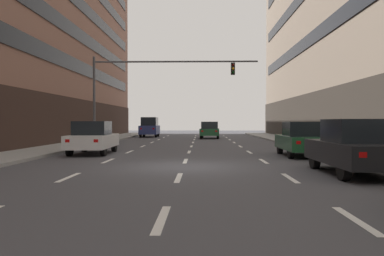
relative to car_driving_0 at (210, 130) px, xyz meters
name	(u,v)px	position (x,y,z in m)	size (l,w,h in m)	color
ground_plane	(183,166)	(-1.49, -24.74, -0.82)	(120.00, 120.00, 0.00)	#424247
lane_stripe_l1_s3	(69,177)	(-4.77, -27.74, -0.81)	(0.16, 2.00, 0.01)	silver
lane_stripe_l1_s4	(108,161)	(-4.77, -22.74, -0.81)	(0.16, 2.00, 0.01)	silver
lane_stripe_l1_s5	(129,152)	(-4.77, -17.74, -0.81)	(0.16, 2.00, 0.01)	silver
lane_stripe_l1_s6	(143,146)	(-4.77, -12.74, -0.81)	(0.16, 2.00, 0.01)	silver
lane_stripe_l1_s7	(152,142)	(-4.77, -7.74, -0.81)	(0.16, 2.00, 0.01)	silver
lane_stripe_l1_s8	(159,140)	(-4.77, -2.74, -0.81)	(0.16, 2.00, 0.01)	silver
lane_stripe_l1_s9	(164,137)	(-4.77, 2.26, -0.81)	(0.16, 2.00, 0.01)	silver
lane_stripe_l1_s10	(168,136)	(-4.77, 7.26, -0.81)	(0.16, 2.00, 0.01)	silver
lane_stripe_l2_s2	(162,219)	(-1.49, -32.74, -0.81)	(0.16, 2.00, 0.01)	silver
lane_stripe_l2_s3	(179,178)	(-1.49, -27.74, -0.81)	(0.16, 2.00, 0.01)	silver
lane_stripe_l2_s4	(185,161)	(-1.49, -22.74, -0.81)	(0.16, 2.00, 0.01)	silver
lane_stripe_l2_s5	(189,152)	(-1.49, -17.74, -0.81)	(0.16, 2.00, 0.01)	silver
lane_stripe_l2_s6	(191,146)	(-1.49, -12.74, -0.81)	(0.16, 2.00, 0.01)	silver
lane_stripe_l2_s7	(193,142)	(-1.49, -7.74, -0.81)	(0.16, 2.00, 0.01)	silver
lane_stripe_l2_s8	(194,140)	(-1.49, -2.74, -0.81)	(0.16, 2.00, 0.01)	silver
lane_stripe_l2_s9	(195,137)	(-1.49, 2.26, -0.81)	(0.16, 2.00, 0.01)	silver
lane_stripe_l2_s10	(196,136)	(-1.49, 7.26, -0.81)	(0.16, 2.00, 0.01)	silver
lane_stripe_l3_s2	(356,220)	(1.79, -32.74, -0.81)	(0.16, 2.00, 0.01)	silver
lane_stripe_l3_s3	(290,178)	(1.79, -27.74, -0.81)	(0.16, 2.00, 0.01)	silver
lane_stripe_l3_s4	(264,161)	(1.79, -22.74, -0.81)	(0.16, 2.00, 0.01)	silver
lane_stripe_l3_s5	(249,152)	(1.79, -17.74, -0.81)	(0.16, 2.00, 0.01)	silver
lane_stripe_l3_s6	(240,146)	(1.79, -12.74, -0.81)	(0.16, 2.00, 0.01)	silver
lane_stripe_l3_s7	(234,142)	(1.79, -7.74, -0.81)	(0.16, 2.00, 0.01)	silver
lane_stripe_l3_s8	(230,140)	(1.79, -2.74, -0.81)	(0.16, 2.00, 0.01)	silver
lane_stripe_l3_s9	(226,137)	(1.79, 2.26, -0.81)	(0.16, 2.00, 0.01)	silver
lane_stripe_l3_s10	(224,136)	(1.79, 7.26, -0.81)	(0.16, 2.00, 0.01)	silver
car_driving_0	(210,130)	(0.00, 0.00, 0.00)	(2.03, 4.50, 1.66)	black
car_driving_1	(150,127)	(-6.44, 3.60, 0.24)	(1.90, 4.43, 2.13)	black
car_driving_2	(93,138)	(-6.40, -19.13, 0.01)	(2.02, 4.54, 1.68)	black
car_parked_1	(355,147)	(4.02, -26.87, 0.04)	(1.96, 4.65, 1.74)	black
car_parked_2	(302,139)	(4.02, -20.24, 0.00)	(1.93, 4.46, 1.66)	black
traffic_signal_0	(148,80)	(-4.64, -11.32, 3.78)	(11.68, 0.35, 6.14)	#4C4C51
pedestrian_0	(352,135)	(5.59, -22.38, 0.26)	(0.25, 0.52, 1.62)	#383D59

